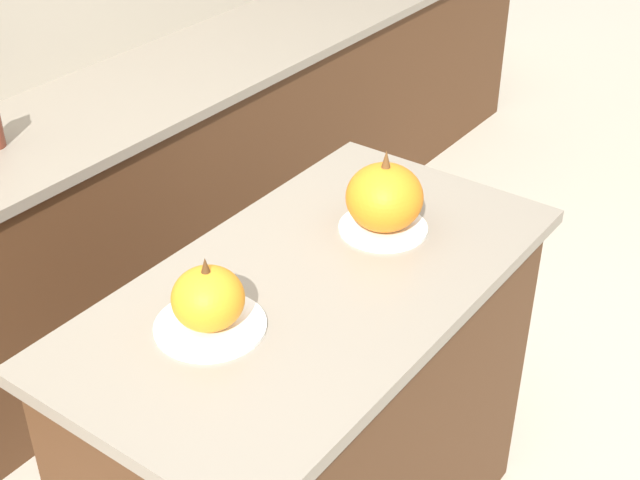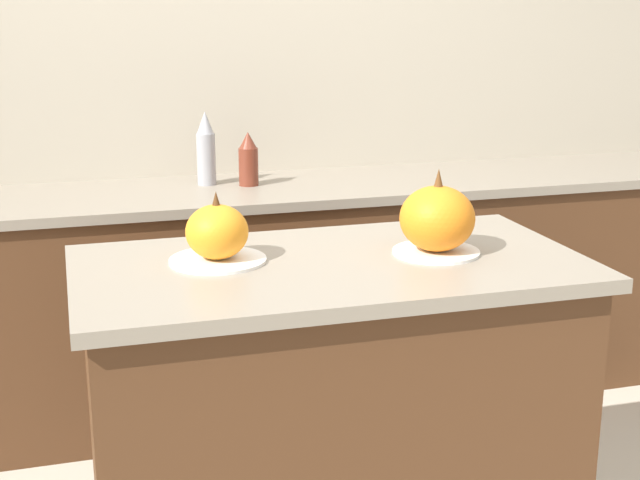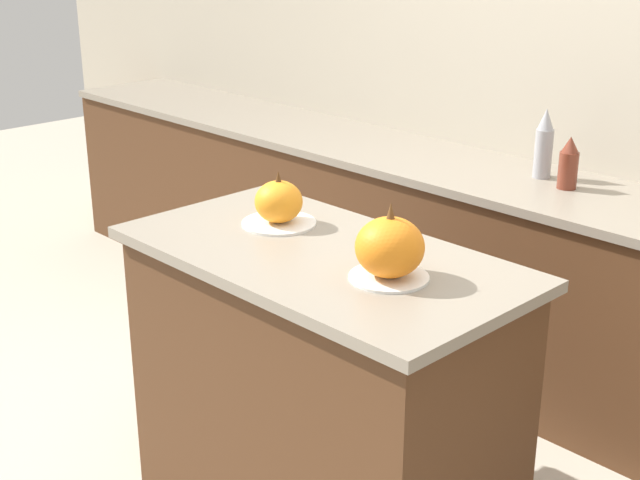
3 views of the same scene
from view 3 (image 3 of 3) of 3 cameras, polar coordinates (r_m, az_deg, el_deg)
The scene contains 7 objects.
wall_back at distance 3.73m, azimuth 17.62°, elevation 9.65°, with size 8.00×0.06×2.50m.
kitchen_island at distance 2.81m, azimuth 0.02°, elevation -9.75°, with size 1.24×0.66×0.95m.
back_counter at distance 3.69m, azimuth 13.79°, elevation -3.26°, with size 6.00×0.60×0.89m.
pumpkin_cake_left at distance 2.81m, azimuth -2.66°, elevation 2.30°, with size 0.24×0.24×0.17m.
pumpkin_cake_right at distance 2.39m, azimuth 4.48°, elevation -0.57°, with size 0.22×0.22×0.22m.
bottle_tall at distance 3.63m, azimuth 14.14°, elevation 5.93°, with size 0.07×0.07×0.28m.
bottle_short at distance 3.51m, azimuth 15.62°, elevation 4.72°, with size 0.07×0.07×0.20m.
Camera 3 is at (1.74, -1.69, 1.88)m, focal length 50.00 mm.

